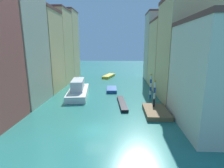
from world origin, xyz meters
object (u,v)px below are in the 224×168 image
(person_on_dock, at_px, (154,102))
(gondola_black, at_px, (122,103))
(mooring_pole_0, at_px, (155,92))
(vaporetto_white, at_px, (78,90))
(waterfront_dock, at_px, (156,112))
(mooring_pole_1, at_px, (151,86))
(motorboat_1, at_px, (109,76))
(mooring_pole_2, at_px, (150,86))
(motorboat_0, at_px, (112,89))

(person_on_dock, bearing_deg, gondola_black, 151.91)
(mooring_pole_0, distance_m, vaporetto_white, 16.15)
(waterfront_dock, height_order, mooring_pole_1, mooring_pole_1)
(mooring_pole_0, relative_size, motorboat_1, 0.56)
(vaporetto_white, relative_size, motorboat_1, 1.54)
(waterfront_dock, height_order, mooring_pole_2, mooring_pole_2)
(mooring_pole_0, bearing_deg, mooring_pole_1, 93.61)
(mooring_pole_0, xyz_separation_m, mooring_pole_2, (0.09, 4.94, -0.06))
(mooring_pole_1, xyz_separation_m, mooring_pole_2, (0.28, 1.84, -0.43))
(person_on_dock, height_order, gondola_black, person_on_dock)
(gondola_black, bearing_deg, mooring_pole_0, 8.83)
(mooring_pole_0, xyz_separation_m, mooring_pole_1, (-0.20, 3.09, 0.37))
(mooring_pole_1, distance_m, motorboat_1, 25.74)
(waterfront_dock, bearing_deg, motorboat_0, 119.28)
(mooring_pole_2, height_order, vaporetto_white, mooring_pole_2)
(mooring_pole_1, relative_size, vaporetto_white, 0.42)
(waterfront_dock, distance_m, mooring_pole_1, 8.46)
(mooring_pole_2, relative_size, gondola_black, 0.52)
(vaporetto_white, relative_size, motorboat_0, 2.33)
(waterfront_dock, bearing_deg, mooring_pole_2, 85.81)
(waterfront_dock, distance_m, mooring_pole_0, 5.43)
(mooring_pole_2, relative_size, motorboat_0, 0.82)
(motorboat_0, height_order, motorboat_1, motorboat_1)
(person_on_dock, height_order, mooring_pole_1, mooring_pole_1)
(vaporetto_white, distance_m, motorboat_1, 22.71)
(person_on_dock, height_order, motorboat_1, person_on_dock)
(motorboat_0, bearing_deg, vaporetto_white, -150.11)
(vaporetto_white, bearing_deg, motorboat_0, 29.89)
(mooring_pole_1, distance_m, motorboat_0, 10.15)
(mooring_pole_1, bearing_deg, mooring_pole_2, 81.27)
(waterfront_dock, bearing_deg, mooring_pole_0, 82.72)
(mooring_pole_2, bearing_deg, vaporetto_white, -178.82)
(person_on_dock, relative_size, mooring_pole_0, 0.35)
(mooring_pole_2, distance_m, vaporetto_white, 15.56)
(gondola_black, bearing_deg, waterfront_dock, -37.66)
(waterfront_dock, height_order, vaporetto_white, vaporetto_white)
(person_on_dock, xyz_separation_m, mooring_pole_0, (0.80, 3.69, 0.84))
(waterfront_dock, distance_m, gondola_black, 6.74)
(waterfront_dock, relative_size, gondola_black, 0.74)
(person_on_dock, bearing_deg, vaporetto_white, 150.42)
(mooring_pole_2, height_order, motorboat_1, mooring_pole_2)
(motorboat_1, bearing_deg, mooring_pole_2, -64.68)
(motorboat_1, bearing_deg, waterfront_dock, -73.23)
(mooring_pole_2, height_order, motorboat_0, mooring_pole_2)
(waterfront_dock, height_order, motorboat_0, waterfront_dock)
(waterfront_dock, distance_m, motorboat_0, 15.75)
(mooring_pole_0, relative_size, gondola_black, 0.53)
(gondola_black, distance_m, motorboat_0, 9.91)
(mooring_pole_1, distance_m, mooring_pole_2, 1.92)
(waterfront_dock, relative_size, mooring_pole_0, 1.39)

